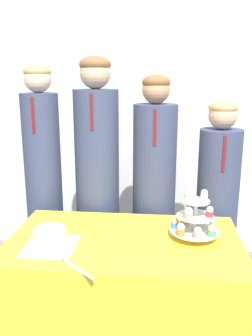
% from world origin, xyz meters
% --- Properties ---
extents(wall_back, '(9.00, 0.06, 2.70)m').
position_xyz_m(wall_back, '(0.00, 1.71, 1.35)').
color(wall_back, silver).
rests_on(wall_back, ground_plane).
extents(table, '(1.22, 0.72, 0.71)m').
position_xyz_m(table, '(0.00, 0.36, 0.36)').
color(table, yellow).
rests_on(table, ground_plane).
extents(round_cake, '(0.25, 0.25, 0.12)m').
position_xyz_m(round_cake, '(-0.36, 0.23, 0.77)').
color(round_cake, white).
rests_on(round_cake, table).
extents(cake_knife, '(0.24, 0.22, 0.01)m').
position_xyz_m(cake_knife, '(-0.24, 0.10, 0.71)').
color(cake_knife, silver).
rests_on(cake_knife, table).
extents(cupcake_stand, '(0.26, 0.26, 0.27)m').
position_xyz_m(cupcake_stand, '(0.36, 0.41, 0.82)').
color(cupcake_stand, silver).
rests_on(cupcake_stand, table).
extents(student_0, '(0.25, 0.25, 1.62)m').
position_xyz_m(student_0, '(-0.62, 0.92, 0.79)').
color(student_0, '#384266').
rests_on(student_0, ground_plane).
extents(student_1, '(0.29, 0.30, 1.67)m').
position_xyz_m(student_1, '(-0.24, 0.92, 0.80)').
color(student_1, '#384266').
rests_on(student_1, ground_plane).
extents(student_2, '(0.28, 0.29, 1.56)m').
position_xyz_m(student_2, '(0.14, 0.92, 0.74)').
color(student_2, '#384266').
rests_on(student_2, ground_plane).
extents(student_3, '(0.27, 0.28, 1.41)m').
position_xyz_m(student_3, '(0.56, 0.92, 0.67)').
color(student_3, '#384266').
rests_on(student_3, ground_plane).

